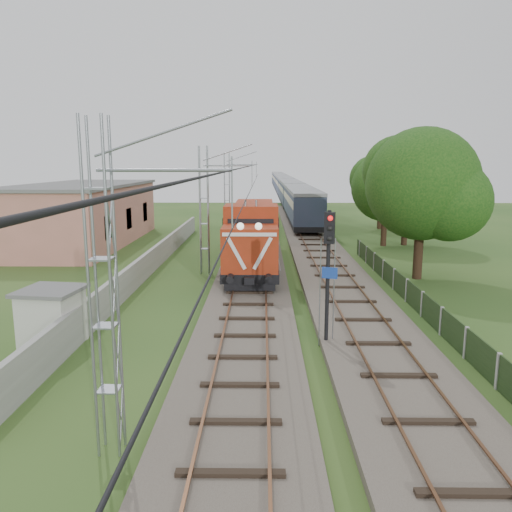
{
  "coord_description": "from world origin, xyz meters",
  "views": [
    {
      "loc": [
        0.69,
        -19.13,
        6.96
      ],
      "look_at": [
        0.33,
        6.33,
        2.2
      ],
      "focal_mm": 35.0,
      "sensor_mm": 36.0,
      "label": 1
    }
  ],
  "objects_px": {
    "locomotive": "(253,232)",
    "coach_rake": "(284,185)",
    "relay_hut": "(52,317)",
    "signal_post": "(329,255)"
  },
  "relations": [
    {
      "from": "locomotive",
      "to": "coach_rake",
      "type": "distance_m",
      "value": 69.8
    },
    {
      "from": "coach_rake",
      "to": "relay_hut",
      "type": "distance_m",
      "value": 86.0
    },
    {
      "from": "signal_post",
      "to": "relay_hut",
      "type": "distance_m",
      "value": 10.81
    },
    {
      "from": "locomotive",
      "to": "relay_hut",
      "type": "height_order",
      "value": "locomotive"
    },
    {
      "from": "relay_hut",
      "to": "locomotive",
      "type": "bearing_deg",
      "value": 64.44
    },
    {
      "from": "coach_rake",
      "to": "signal_post",
      "type": "distance_m",
      "value": 85.25
    },
    {
      "from": "coach_rake",
      "to": "signal_post",
      "type": "relative_size",
      "value": 21.97
    },
    {
      "from": "relay_hut",
      "to": "coach_rake",
      "type": "bearing_deg",
      "value": 81.71
    },
    {
      "from": "locomotive",
      "to": "coach_rake",
      "type": "relative_size",
      "value": 0.15
    },
    {
      "from": "locomotive",
      "to": "signal_post",
      "type": "distance_m",
      "value": 15.97
    }
  ]
}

